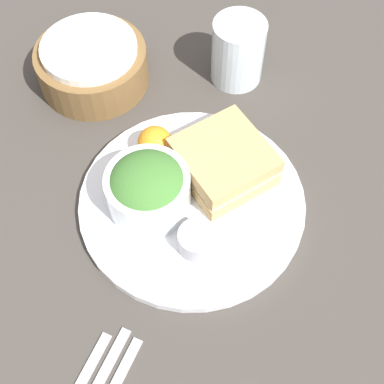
{
  "coord_description": "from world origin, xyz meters",
  "views": [
    {
      "loc": [
        -0.23,
        -0.28,
        0.63
      ],
      "look_at": [
        0.0,
        0.0,
        0.03
      ],
      "focal_mm": 50.0,
      "sensor_mm": 36.0,
      "label": 1
    }
  ],
  "objects_px": {
    "plate": "(192,203)",
    "drink_glass": "(238,51)",
    "salad_bowl": "(148,188)",
    "dressing_cup": "(197,240)",
    "sandwich": "(223,162)",
    "bread_basket": "(92,64)"
  },
  "relations": [
    {
      "from": "salad_bowl",
      "to": "dressing_cup",
      "type": "relative_size",
      "value": 2.27
    },
    {
      "from": "plate",
      "to": "sandwich",
      "type": "height_order",
      "value": "sandwich"
    },
    {
      "from": "sandwich",
      "to": "salad_bowl",
      "type": "distance_m",
      "value": 0.11
    },
    {
      "from": "bread_basket",
      "to": "dressing_cup",
      "type": "bearing_deg",
      "value": -102.1
    },
    {
      "from": "sandwich",
      "to": "drink_glass",
      "type": "height_order",
      "value": "drink_glass"
    },
    {
      "from": "plate",
      "to": "bread_basket",
      "type": "xyz_separation_m",
      "value": [
        0.03,
        0.27,
        0.03
      ]
    },
    {
      "from": "dressing_cup",
      "to": "drink_glass",
      "type": "distance_m",
      "value": 0.31
    },
    {
      "from": "salad_bowl",
      "to": "drink_glass",
      "type": "xyz_separation_m",
      "value": [
        0.25,
        0.1,
        -0.0
      ]
    },
    {
      "from": "plate",
      "to": "bread_basket",
      "type": "relative_size",
      "value": 1.79
    },
    {
      "from": "plate",
      "to": "salad_bowl",
      "type": "relative_size",
      "value": 2.77
    },
    {
      "from": "salad_bowl",
      "to": "drink_glass",
      "type": "bearing_deg",
      "value": 22.48
    },
    {
      "from": "plate",
      "to": "sandwich",
      "type": "relative_size",
      "value": 2.36
    },
    {
      "from": "dressing_cup",
      "to": "drink_glass",
      "type": "relative_size",
      "value": 0.47
    },
    {
      "from": "salad_bowl",
      "to": "drink_glass",
      "type": "relative_size",
      "value": 1.06
    },
    {
      "from": "plate",
      "to": "bread_basket",
      "type": "bearing_deg",
      "value": 83.5
    },
    {
      "from": "salad_bowl",
      "to": "plate",
      "type": "bearing_deg",
      "value": -35.61
    },
    {
      "from": "salad_bowl",
      "to": "drink_glass",
      "type": "distance_m",
      "value": 0.27
    },
    {
      "from": "sandwich",
      "to": "bread_basket",
      "type": "bearing_deg",
      "value": 96.22
    },
    {
      "from": "plate",
      "to": "drink_glass",
      "type": "distance_m",
      "value": 0.25
    },
    {
      "from": "salad_bowl",
      "to": "sandwich",
      "type": "bearing_deg",
      "value": -14.23
    },
    {
      "from": "plate",
      "to": "salad_bowl",
      "type": "bearing_deg",
      "value": 144.39
    },
    {
      "from": "plate",
      "to": "drink_glass",
      "type": "bearing_deg",
      "value": 33.6
    }
  ]
}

